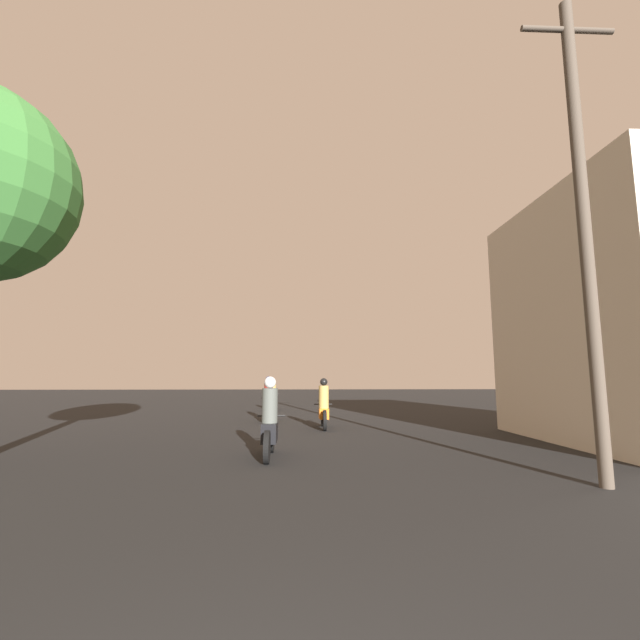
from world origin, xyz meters
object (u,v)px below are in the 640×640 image
object	(u,v)px
utility_pole_near	(584,217)
motorcycle_orange	(324,408)
motorcycle_yellow	(268,403)
motorcycle_silver	(273,398)
motorcycle_black	(270,425)

from	to	relation	value
utility_pole_near	motorcycle_orange	bearing A→B (deg)	116.44
motorcycle_yellow	motorcycle_silver	world-z (taller)	motorcycle_yellow
motorcycle_orange	utility_pole_near	size ratio (longest dim) A/B	0.24
motorcycle_orange	motorcycle_silver	size ratio (longest dim) A/B	0.92
motorcycle_orange	motorcycle_yellow	xyz separation A→B (m)	(-1.95, 2.30, 0.03)
motorcycle_orange	motorcycle_yellow	bearing A→B (deg)	120.37
motorcycle_black	utility_pole_near	distance (m)	6.76
utility_pole_near	motorcycle_yellow	bearing A→B (deg)	120.05
motorcycle_silver	motorcycle_black	bearing A→B (deg)	-96.17
motorcycle_black	motorcycle_orange	xyz separation A→B (m)	(1.36, 5.02, -0.02)
motorcycle_silver	utility_pole_near	size ratio (longest dim) A/B	0.26
motorcycle_black	motorcycle_yellow	xyz separation A→B (m)	(-0.59, 7.32, 0.01)
motorcycle_black	utility_pole_near	bearing A→B (deg)	-33.79
motorcycle_black	motorcycle_silver	world-z (taller)	motorcycle_black
motorcycle_orange	motorcycle_black	bearing A→B (deg)	-115.11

